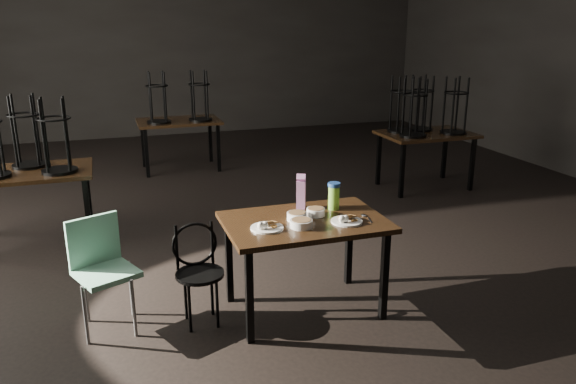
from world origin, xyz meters
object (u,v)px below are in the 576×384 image
object	(u,v)px
school_chair	(102,263)
water_bottle	(334,196)
juice_carton	(301,192)
main_table	(305,229)
bentwood_chair	(198,265)

from	to	relation	value
school_chair	water_bottle	bearing A→B (deg)	-25.77
school_chair	juice_carton	bearing A→B (deg)	-22.23
main_table	school_chair	bearing A→B (deg)	170.88
main_table	bentwood_chair	xyz separation A→B (m)	(-0.80, 0.11, -0.23)
juice_carton	water_bottle	xyz separation A→B (m)	(0.24, -0.11, -0.02)
juice_carton	bentwood_chair	world-z (taller)	juice_carton
water_bottle	school_chair	world-z (taller)	water_bottle
water_bottle	bentwood_chair	xyz separation A→B (m)	(-1.10, -0.05, -0.42)
juice_carton	school_chair	size ratio (longest dim) A/B	0.34
water_bottle	school_chair	distance (m)	1.81
water_bottle	bentwood_chair	bearing A→B (deg)	-177.32
main_table	bentwood_chair	size ratio (longest dim) A/B	1.60
juice_carton	school_chair	world-z (taller)	juice_carton
juice_carton	bentwood_chair	bearing A→B (deg)	-169.72
water_bottle	juice_carton	bearing A→B (deg)	155.98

